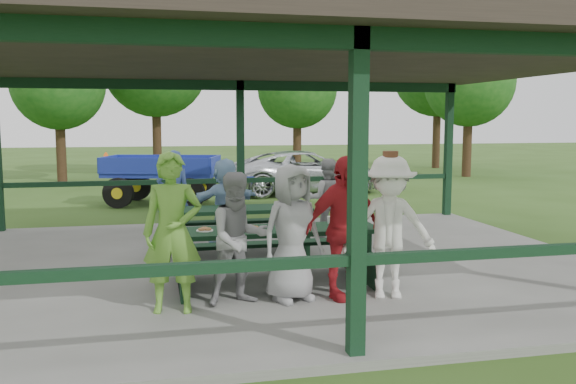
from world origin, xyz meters
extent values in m
plane|color=#2F4C17|center=(0.00, 0.00, 0.00)|extent=(90.00, 90.00, 0.00)
cube|color=slate|center=(0.00, 0.00, 0.05)|extent=(10.00, 8.00, 0.10)
cube|color=black|center=(0.00, -3.80, 1.60)|extent=(0.15, 0.15, 3.00)
cube|color=black|center=(0.00, 3.80, 1.60)|extent=(0.15, 0.15, 3.00)
cube|color=black|center=(4.80, 3.80, 1.60)|extent=(0.15, 0.15, 3.00)
cube|color=black|center=(-2.40, -3.80, 1.00)|extent=(4.65, 0.10, 0.10)
cube|color=black|center=(-2.40, 3.80, 1.00)|extent=(4.65, 0.10, 0.10)
cube|color=black|center=(2.40, 3.80, 1.00)|extent=(4.65, 0.10, 0.10)
cube|color=black|center=(0.00, -3.80, 3.00)|extent=(9.80, 0.15, 0.20)
cube|color=black|center=(0.00, 3.80, 3.00)|extent=(9.80, 0.15, 0.20)
cube|color=#2B241F|center=(0.00, 0.00, 3.22)|extent=(10.60, 8.60, 0.24)
cube|color=black|center=(-0.27, -1.20, 0.82)|extent=(2.82, 0.75, 0.06)
cube|color=black|center=(-0.27, -1.75, 0.53)|extent=(2.82, 0.28, 0.05)
cube|color=black|center=(-0.27, -0.65, 0.53)|extent=(2.82, 0.28, 0.05)
cube|color=black|center=(-1.50, -1.20, 0.47)|extent=(0.06, 0.70, 0.75)
cube|color=black|center=(0.96, -1.20, 0.47)|extent=(0.06, 0.70, 0.75)
cube|color=black|center=(-1.50, -1.20, 0.33)|extent=(0.06, 1.39, 0.45)
cube|color=black|center=(0.96, -1.20, 0.33)|extent=(0.06, 1.39, 0.45)
cube|color=black|center=(-0.46, 0.80, 0.82)|extent=(2.37, 0.75, 0.06)
cube|color=black|center=(-0.46, 0.25, 0.53)|extent=(2.37, 0.28, 0.05)
cube|color=black|center=(-0.46, 1.35, 0.53)|extent=(2.37, 0.28, 0.05)
cube|color=black|center=(-1.46, 0.80, 0.47)|extent=(0.06, 0.70, 0.75)
cube|color=black|center=(0.55, 0.80, 0.47)|extent=(0.06, 0.70, 0.75)
cube|color=black|center=(-1.46, 0.80, 0.33)|extent=(0.06, 1.39, 0.45)
cube|color=black|center=(0.55, 0.80, 0.33)|extent=(0.06, 1.39, 0.45)
cylinder|color=white|center=(-1.18, -1.20, 0.86)|extent=(0.22, 0.22, 0.01)
torus|color=#9D6538|center=(-1.22, -1.22, 0.88)|extent=(0.10, 0.10, 0.03)
torus|color=#9D6538|center=(-1.14, -1.22, 0.88)|extent=(0.10, 0.10, 0.03)
torus|color=#9D6538|center=(-1.18, -1.16, 0.88)|extent=(0.10, 0.10, 0.03)
cylinder|color=white|center=(-0.56, -1.20, 0.86)|extent=(0.22, 0.22, 0.01)
torus|color=#9D6538|center=(-0.60, -1.22, 0.88)|extent=(0.10, 0.10, 0.03)
torus|color=#9D6538|center=(-0.52, -1.22, 0.88)|extent=(0.10, 0.10, 0.03)
torus|color=#9D6538|center=(-0.56, -1.16, 0.88)|extent=(0.10, 0.10, 0.03)
cylinder|color=white|center=(0.17, -1.20, 0.86)|extent=(0.22, 0.22, 0.01)
torus|color=#9D6538|center=(0.13, -1.22, 0.88)|extent=(0.10, 0.10, 0.03)
torus|color=#9D6538|center=(0.21, -1.22, 0.88)|extent=(0.10, 0.10, 0.03)
torus|color=#9D6538|center=(0.17, -1.16, 0.88)|extent=(0.10, 0.10, 0.03)
cylinder|color=white|center=(0.81, -1.20, 0.86)|extent=(0.22, 0.22, 0.01)
torus|color=#9D6538|center=(0.77, -1.22, 0.88)|extent=(0.10, 0.10, 0.03)
torus|color=#9D6538|center=(0.85, -1.22, 0.88)|extent=(0.10, 0.10, 0.03)
torus|color=#9D6538|center=(0.81, -1.16, 0.88)|extent=(0.10, 0.10, 0.03)
cylinder|color=#381E0F|center=(-0.91, -1.38, 0.90)|extent=(0.06, 0.06, 0.10)
cylinder|color=#381E0F|center=(-0.72, -1.38, 0.90)|extent=(0.06, 0.06, 0.10)
cylinder|color=#381E0F|center=(-0.19, -1.38, 0.90)|extent=(0.06, 0.06, 0.10)
cylinder|color=#381E0F|center=(0.87, -1.38, 0.90)|extent=(0.06, 0.06, 0.10)
cone|color=white|center=(-0.95, -1.00, 0.90)|extent=(0.09, 0.09, 0.10)
cone|color=white|center=(-0.82, -1.00, 0.90)|extent=(0.09, 0.09, 0.10)
cone|color=white|center=(0.25, -1.00, 0.90)|extent=(0.09, 0.09, 0.10)
cone|color=white|center=(0.57, -1.00, 0.90)|extent=(0.09, 0.09, 0.10)
imported|color=#64A335|center=(-1.62, -2.13, 1.02)|extent=(0.72, 0.52, 1.83)
imported|color=gray|center=(-0.84, -2.00, 0.89)|extent=(0.87, 0.74, 1.58)
imported|color=#949497|center=(-0.20, -1.99, 0.93)|extent=(0.94, 0.77, 1.66)
imported|color=#AC1D23|center=(0.43, -2.05, 0.98)|extent=(1.10, 0.67, 1.76)
imported|color=silver|center=(0.99, -2.13, 0.98)|extent=(1.27, 0.93, 1.76)
cylinder|color=#59311E|center=(0.99, -2.13, 1.80)|extent=(0.39, 0.39, 0.02)
cylinder|color=#59311E|center=(0.99, -2.13, 1.86)|extent=(0.23, 0.23, 0.11)
imported|color=#86ABCF|center=(-0.59, 1.60, 0.86)|extent=(1.47, 0.96, 1.52)
imported|color=#385093|center=(-1.47, 2.09, 0.92)|extent=(0.62, 0.43, 1.65)
imported|color=#98979A|center=(1.27, 1.60, 0.84)|extent=(0.83, 0.71, 1.49)
imported|color=silver|center=(2.83, 9.36, 0.67)|extent=(4.94, 2.56, 1.33)
cube|color=navy|center=(-1.60, 7.72, 0.84)|extent=(3.22, 2.22, 0.13)
cube|color=navy|center=(-1.81, 7.02, 1.10)|extent=(2.83, 0.88, 0.42)
cube|color=navy|center=(-1.40, 8.42, 1.10)|extent=(2.83, 0.88, 0.42)
cube|color=navy|center=(-3.01, 8.13, 1.10)|extent=(0.47, 1.42, 0.42)
cube|color=navy|center=(-0.20, 7.31, 1.10)|extent=(0.47, 1.42, 0.42)
cylinder|color=black|center=(-2.73, 7.23, 0.40)|extent=(0.82, 0.40, 0.79)
cylinder|color=yellow|center=(-2.73, 7.23, 0.40)|extent=(0.35, 0.30, 0.29)
cylinder|color=black|center=(-2.29, 8.74, 0.40)|extent=(0.82, 0.40, 0.79)
cylinder|color=yellow|center=(-2.29, 8.74, 0.40)|extent=(0.35, 0.30, 0.29)
cylinder|color=black|center=(-0.92, 6.70, 0.40)|extent=(0.82, 0.40, 0.79)
cylinder|color=yellow|center=(-0.92, 6.70, 0.40)|extent=(0.35, 0.30, 0.29)
cylinder|color=black|center=(-0.48, 8.21, 0.40)|extent=(0.82, 0.40, 0.79)
cylinder|color=yellow|center=(-0.48, 8.21, 0.40)|extent=(0.35, 0.30, 0.29)
cube|color=navy|center=(0.30, 7.17, 0.73)|extent=(1.03, 0.37, 0.08)
cone|color=#F2590C|center=(-3.06, 8.14, 1.20)|extent=(0.14, 0.41, 0.42)
cylinder|color=black|center=(-5.15, 14.85, 1.33)|extent=(0.36, 0.36, 2.65)
sphere|color=#184F15|center=(-5.15, 14.85, 3.61)|extent=(3.39, 3.39, 3.39)
cylinder|color=black|center=(-1.65, 16.65, 1.66)|extent=(0.36, 0.36, 3.31)
sphere|color=#184F15|center=(-1.65, 16.65, 4.51)|extent=(4.24, 4.24, 4.24)
cylinder|color=black|center=(4.24, 16.47, 1.32)|extent=(0.36, 0.36, 2.65)
sphere|color=#184F15|center=(4.24, 16.47, 3.60)|extent=(3.39, 3.39, 3.39)
cylinder|color=black|center=(10.55, 13.38, 1.39)|extent=(0.36, 0.36, 2.78)
sphere|color=#184F15|center=(10.55, 13.38, 3.78)|extent=(3.56, 3.56, 3.56)
cylinder|color=black|center=(11.37, 17.80, 1.68)|extent=(0.36, 0.36, 3.36)
sphere|color=#184F15|center=(11.37, 17.80, 4.58)|extent=(4.31, 4.31, 4.31)
camera|label=1|loc=(-1.81, -9.04, 2.29)|focal=38.00mm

